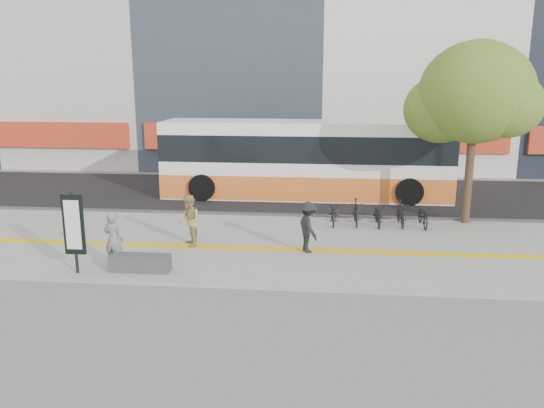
# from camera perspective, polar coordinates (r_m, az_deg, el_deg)

# --- Properties ---
(ground) EXTENTS (120.00, 120.00, 0.00)m
(ground) POSITION_cam_1_polar(r_m,az_deg,el_deg) (15.28, -2.99, -6.16)
(ground) COLOR slate
(ground) RESTS_ON ground
(sidewalk) EXTENTS (40.00, 7.00, 0.08)m
(sidewalk) POSITION_cam_1_polar(r_m,az_deg,el_deg) (16.68, -2.21, -4.32)
(sidewalk) COLOR gray
(sidewalk) RESTS_ON ground
(tactile_strip) EXTENTS (40.00, 0.45, 0.01)m
(tactile_strip) POSITION_cam_1_polar(r_m,az_deg,el_deg) (16.19, -2.46, -4.70)
(tactile_strip) COLOR yellow
(tactile_strip) RESTS_ON sidewalk
(street) EXTENTS (40.00, 8.00, 0.06)m
(street) POSITION_cam_1_polar(r_m,az_deg,el_deg) (23.89, 0.27, 1.10)
(street) COLOR black
(street) RESTS_ON ground
(curb) EXTENTS (40.00, 0.25, 0.14)m
(curb) POSITION_cam_1_polar(r_m,az_deg,el_deg) (20.01, -0.83, -1.21)
(curb) COLOR #363638
(curb) RESTS_ON ground
(bench) EXTENTS (1.60, 0.45, 0.45)m
(bench) POSITION_cam_1_polar(r_m,az_deg,el_deg) (14.71, -13.85, -6.09)
(bench) COLOR #363638
(bench) RESTS_ON sidewalk
(signboard) EXTENTS (0.55, 0.10, 2.20)m
(signboard) POSITION_cam_1_polar(r_m,az_deg,el_deg) (14.74, -20.35, -2.18)
(signboard) COLOR black
(signboard) RESTS_ON sidewalk
(street_tree) EXTENTS (4.40, 3.80, 6.31)m
(street_tree) POSITION_cam_1_polar(r_m,az_deg,el_deg) (19.70, 20.69, 10.81)
(street_tree) COLOR #3D2D1C
(street_tree) RESTS_ON sidewalk
(bus) EXTENTS (12.12, 2.87, 3.23)m
(bus) POSITION_cam_1_polar(r_m,az_deg,el_deg) (23.02, 3.56, 4.53)
(bus) COLOR white
(bus) RESTS_ON street
(bicycle_row) EXTENTS (3.61, 1.50, 0.87)m
(bicycle_row) POSITION_cam_1_polar(r_m,az_deg,el_deg) (18.90, 11.22, -1.03)
(bicycle_row) COLOR black
(bicycle_row) RESTS_ON sidewalk
(seated_woman) EXTENTS (0.60, 0.44, 1.53)m
(seated_woman) POSITION_cam_1_polar(r_m,az_deg,el_deg) (15.06, -16.50, -3.64)
(seated_woman) COLOR black
(seated_woman) RESTS_ON sidewalk
(pedestrian_tan) EXTENTS (0.86, 0.95, 1.59)m
(pedestrian_tan) POSITION_cam_1_polar(r_m,az_deg,el_deg) (16.34, -8.80, -1.80)
(pedestrian_tan) COLOR tan
(pedestrian_tan) RESTS_ON sidewalk
(pedestrian_dark) EXTENTS (0.92, 1.12, 1.50)m
(pedestrian_dark) POSITION_cam_1_polar(r_m,az_deg,el_deg) (15.69, 3.88, -2.47)
(pedestrian_dark) COLOR black
(pedestrian_dark) RESTS_ON sidewalk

